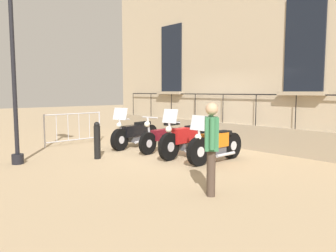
{
  "coord_description": "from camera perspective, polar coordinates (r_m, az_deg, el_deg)",
  "views": [
    {
      "loc": [
        6.52,
        6.9,
        1.76
      ],
      "look_at": [
        0.43,
        0.0,
        0.8
      ],
      "focal_mm": 35.69,
      "sensor_mm": 36.0,
      "label": 1
    }
  ],
  "objects": [
    {
      "name": "motorcycle_red",
      "position": [
        9.0,
        3.03,
        -2.33
      ],
      "size": [
        2.12,
        0.56,
        1.31
      ],
      "color": "black",
      "rests_on": "ground_plane"
    },
    {
      "name": "motorcycle_maroon",
      "position": [
        9.86,
        -0.53,
        -1.91
      ],
      "size": [
        2.15,
        0.63,
        1.05
      ],
      "color": "black",
      "rests_on": "ground_plane"
    },
    {
      "name": "motorcycle_orange",
      "position": [
        8.38,
        8.09,
        -3.2
      ],
      "size": [
        1.98,
        0.66,
        1.19
      ],
      "color": "black",
      "rests_on": "ground_plane"
    },
    {
      "name": "bollard",
      "position": [
        8.9,
        -12.01,
        -2.39
      ],
      "size": [
        0.17,
        0.17,
        0.97
      ],
      "color": "black",
      "rests_on": "ground_plane"
    },
    {
      "name": "lamppost",
      "position": [
        9.0,
        -25.31,
        18.14
      ],
      "size": [
        0.38,
        1.08,
        4.74
      ],
      "color": "black",
      "rests_on": "ground_plane"
    },
    {
      "name": "crowd_barrier",
      "position": [
        11.51,
        -15.81,
        -0.24
      ],
      "size": [
        2.06,
        0.17,
        1.05
      ],
      "color": "#B7B7BF",
      "rests_on": "ground_plane"
    },
    {
      "name": "motorcycle_black",
      "position": [
        10.57,
        -5.59,
        -1.33
      ],
      "size": [
        2.13,
        0.82,
        1.27
      ],
      "color": "black",
      "rests_on": "ground_plane"
    },
    {
      "name": "pedestrian_standing",
      "position": [
        5.66,
        7.41,
        -3.05
      ],
      "size": [
        0.41,
        0.41,
        1.57
      ],
      "color": "#47382D",
      "rests_on": "ground_plane"
    },
    {
      "name": "building_facade",
      "position": [
        11.38,
        10.89,
        14.67
      ],
      "size": [
        0.82,
        11.83,
        7.24
      ],
      "color": "tan",
      "rests_on": "ground_plane"
    },
    {
      "name": "ground_plane",
      "position": [
        9.66,
        1.9,
        -4.55
      ],
      "size": [
        60.0,
        60.0,
        0.0
      ],
      "primitive_type": "plane",
      "color": "tan"
    }
  ]
}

